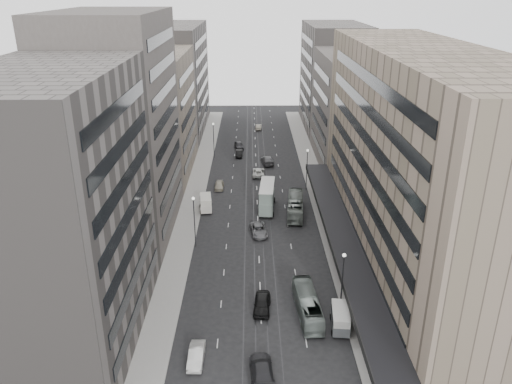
{
  "coord_description": "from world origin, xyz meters",
  "views": [
    {
      "loc": [
        -1.17,
        -55.74,
        37.15
      ],
      "look_at": [
        -0.35,
        17.97,
        6.62
      ],
      "focal_mm": 35.0,
      "sensor_mm": 36.0,
      "label": 1
    }
  ],
  "objects_px": {
    "bus_near": "(308,304)",
    "panel_van": "(206,203)",
    "pedestrian": "(369,329)",
    "bus_far": "(295,206)",
    "vw_microbus": "(340,318)",
    "sedan_0": "(262,304)",
    "sedan_1": "(196,355)",
    "sedan_2": "(259,230)",
    "double_decker": "(267,196)"
  },
  "relations": [
    {
      "from": "double_decker",
      "to": "bus_near",
      "type": "bearing_deg",
      "value": -78.04
    },
    {
      "from": "sedan_0",
      "to": "sedan_1",
      "type": "distance_m",
      "value": 11.64
    },
    {
      "from": "sedan_0",
      "to": "pedestrian",
      "type": "xyz_separation_m",
      "value": [
        12.01,
        -5.43,
        0.23
      ]
    },
    {
      "from": "double_decker",
      "to": "sedan_2",
      "type": "xyz_separation_m",
      "value": [
        -1.6,
        -9.72,
        -1.81
      ]
    },
    {
      "from": "bus_near",
      "to": "pedestrian",
      "type": "distance_m",
      "value": 7.88
    },
    {
      "from": "panel_van",
      "to": "sedan_0",
      "type": "xyz_separation_m",
      "value": [
        9.35,
        -29.64,
        -0.64
      ]
    },
    {
      "from": "bus_near",
      "to": "panel_van",
      "type": "height_order",
      "value": "bus_near"
    },
    {
      "from": "bus_near",
      "to": "pedestrian",
      "type": "relative_size",
      "value": 5.37
    },
    {
      "from": "sedan_2",
      "to": "pedestrian",
      "type": "relative_size",
      "value": 2.87
    },
    {
      "from": "panel_van",
      "to": "sedan_1",
      "type": "distance_m",
      "value": 38.82
    },
    {
      "from": "bus_far",
      "to": "double_decker",
      "type": "height_order",
      "value": "double_decker"
    },
    {
      "from": "panel_van",
      "to": "sedan_2",
      "type": "height_order",
      "value": "panel_van"
    },
    {
      "from": "panel_van",
      "to": "sedan_0",
      "type": "height_order",
      "value": "panel_van"
    },
    {
      "from": "panel_van",
      "to": "pedestrian",
      "type": "height_order",
      "value": "panel_van"
    },
    {
      "from": "panel_van",
      "to": "pedestrian",
      "type": "distance_m",
      "value": 41.06
    },
    {
      "from": "sedan_0",
      "to": "bus_far",
      "type": "bearing_deg",
      "value": 81.79
    },
    {
      "from": "bus_near",
      "to": "sedan_0",
      "type": "height_order",
      "value": "bus_near"
    },
    {
      "from": "double_decker",
      "to": "vw_microbus",
      "type": "xyz_separation_m",
      "value": [
        7.51,
        -33.69,
        -1.18
      ]
    },
    {
      "from": "sedan_1",
      "to": "vw_microbus",
      "type": "bearing_deg",
      "value": 19.72
    },
    {
      "from": "bus_far",
      "to": "double_decker",
      "type": "relative_size",
      "value": 1.25
    },
    {
      "from": "bus_far",
      "to": "pedestrian",
      "type": "height_order",
      "value": "bus_far"
    },
    {
      "from": "bus_near",
      "to": "double_decker",
      "type": "xyz_separation_m",
      "value": [
        -3.96,
        31.04,
        1.16
      ]
    },
    {
      "from": "double_decker",
      "to": "panel_van",
      "type": "relative_size",
      "value": 1.96
    },
    {
      "from": "bus_near",
      "to": "bus_far",
      "type": "bearing_deg",
      "value": -95.75
    },
    {
      "from": "vw_microbus",
      "to": "double_decker",
      "type": "bearing_deg",
      "value": 108.13
    },
    {
      "from": "sedan_0",
      "to": "sedan_1",
      "type": "bearing_deg",
      "value": -123.59
    },
    {
      "from": "double_decker",
      "to": "sedan_1",
      "type": "distance_m",
      "value": 40.16
    },
    {
      "from": "bus_far",
      "to": "panel_van",
      "type": "relative_size",
      "value": 2.44
    },
    {
      "from": "double_decker",
      "to": "sedan_2",
      "type": "bearing_deg",
      "value": -94.68
    },
    {
      "from": "sedan_0",
      "to": "sedan_2",
      "type": "height_order",
      "value": "sedan_0"
    },
    {
      "from": "panel_van",
      "to": "pedestrian",
      "type": "xyz_separation_m",
      "value": [
        21.36,
        -35.06,
        -0.42
      ]
    },
    {
      "from": "bus_near",
      "to": "pedestrian",
      "type": "xyz_separation_m",
      "value": [
        6.51,
        -4.42,
        -0.31
      ]
    },
    {
      "from": "bus_far",
      "to": "sedan_2",
      "type": "distance_m",
      "value": 10.15
    },
    {
      "from": "bus_near",
      "to": "sedan_1",
      "type": "relative_size",
      "value": 2.23
    },
    {
      "from": "bus_near",
      "to": "sedan_2",
      "type": "distance_m",
      "value": 22.04
    },
    {
      "from": "sedan_1",
      "to": "sedan_2",
      "type": "xyz_separation_m",
      "value": [
        7.16,
        29.44,
        0.0
      ]
    },
    {
      "from": "bus_far",
      "to": "pedestrian",
      "type": "bearing_deg",
      "value": 104.99
    },
    {
      "from": "bus_near",
      "to": "sedan_2",
      "type": "bearing_deg",
      "value": -79.21
    },
    {
      "from": "sedan_1",
      "to": "sedan_2",
      "type": "relative_size",
      "value": 0.84
    },
    {
      "from": "bus_near",
      "to": "sedan_2",
      "type": "relative_size",
      "value": 1.87
    },
    {
      "from": "bus_far",
      "to": "panel_van",
      "type": "xyz_separation_m",
      "value": [
        -15.82,
        1.59,
        -0.03
      ]
    },
    {
      "from": "double_decker",
      "to": "sedan_1",
      "type": "bearing_deg",
      "value": -97.92
    },
    {
      "from": "bus_near",
      "to": "pedestrian",
      "type": "bearing_deg",
      "value": 141.99
    },
    {
      "from": "bus_near",
      "to": "bus_far",
      "type": "distance_m",
      "value": 29.07
    },
    {
      "from": "sedan_2",
      "to": "pedestrian",
      "type": "bearing_deg",
      "value": -72.23
    },
    {
      "from": "bus_far",
      "to": "sedan_1",
      "type": "height_order",
      "value": "bus_far"
    },
    {
      "from": "vw_microbus",
      "to": "sedan_0",
      "type": "height_order",
      "value": "vw_microbus"
    },
    {
      "from": "bus_far",
      "to": "pedestrian",
      "type": "xyz_separation_m",
      "value": [
        5.54,
        -33.47,
        -0.45
      ]
    },
    {
      "from": "bus_far",
      "to": "vw_microbus",
      "type": "height_order",
      "value": "bus_far"
    },
    {
      "from": "bus_near",
      "to": "panel_van",
      "type": "xyz_separation_m",
      "value": [
        -14.85,
        30.64,
        0.1
      ]
    }
  ]
}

